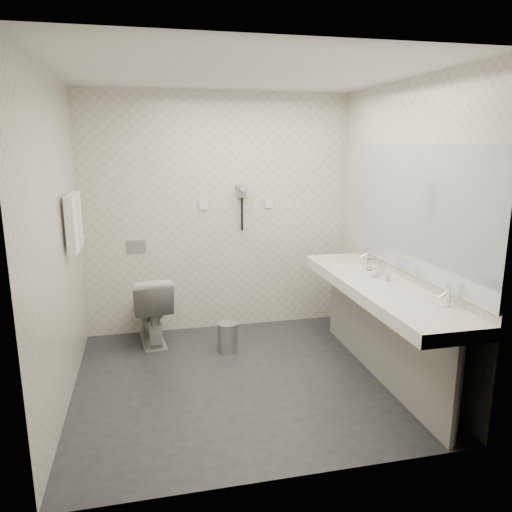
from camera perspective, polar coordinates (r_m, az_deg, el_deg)
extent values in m
plane|color=#242428|center=(4.32, -1.54, -14.24)|extent=(2.80, 2.80, 0.00)
plane|color=silver|center=(3.88, -1.78, 20.72)|extent=(2.80, 2.80, 0.00)
plane|color=beige|center=(5.18, -4.47, 4.88)|extent=(2.80, 0.00, 2.80)
plane|color=beige|center=(2.68, 3.76, -2.82)|extent=(2.80, 0.00, 2.80)
plane|color=beige|center=(3.90, -22.30, 1.24)|extent=(0.00, 2.60, 2.60)
plane|color=beige|center=(4.40, 16.56, 2.93)|extent=(0.00, 2.60, 2.60)
cube|color=silver|center=(4.20, 14.21, -3.71)|extent=(0.55, 2.20, 0.10)
cube|color=gray|center=(4.35, 14.19, -9.05)|extent=(0.03, 2.15, 0.75)
cylinder|color=silver|center=(3.56, 22.42, -14.83)|extent=(0.06, 0.06, 0.75)
cylinder|color=silver|center=(5.25, 9.37, -4.96)|extent=(0.06, 0.06, 0.75)
cube|color=#B2BCC6|center=(4.19, 17.89, 5.13)|extent=(0.02, 2.20, 1.05)
ellipsoid|color=white|center=(3.65, 18.84, -5.98)|extent=(0.40, 0.31, 0.05)
ellipsoid|color=white|center=(4.76, 10.71, -1.14)|extent=(0.40, 0.31, 0.05)
cylinder|color=silver|center=(3.73, 21.51, -4.36)|extent=(0.04, 0.04, 0.15)
cylinder|color=silver|center=(4.82, 12.89, 0.03)|extent=(0.04, 0.04, 0.15)
imported|color=white|center=(4.25, 15.06, -2.16)|extent=(0.05, 0.05, 0.10)
imported|color=white|center=(4.35, 13.72, -1.85)|extent=(0.09, 0.09, 0.08)
cylinder|color=silver|center=(4.43, 14.48, -1.41)|extent=(0.08, 0.08, 0.11)
cylinder|color=silver|center=(4.57, 13.11, -0.99)|extent=(0.07, 0.07, 0.10)
imported|color=white|center=(5.06, -12.18, -6.05)|extent=(0.46, 0.73, 0.70)
cube|color=#B2B5BA|center=(5.16, -13.76, 1.14)|extent=(0.18, 0.02, 0.12)
cylinder|color=#B2B5BA|center=(4.81, -3.33, -9.53)|extent=(0.22, 0.22, 0.27)
cylinder|color=#B2B5BA|center=(4.76, -3.35, -7.93)|extent=(0.19, 0.19, 0.02)
cylinder|color=silver|center=(4.38, -20.87, 6.55)|extent=(0.02, 0.62, 0.02)
cube|color=white|center=(4.27, -20.74, 3.43)|extent=(0.07, 0.24, 0.48)
cube|color=white|center=(4.55, -20.29, 4.00)|extent=(0.07, 0.24, 0.48)
cube|color=#96959B|center=(5.16, -1.70, 7.68)|extent=(0.10, 0.04, 0.14)
cylinder|color=#96959B|center=(5.09, -1.54, 7.95)|extent=(0.08, 0.14, 0.08)
cylinder|color=black|center=(5.17, -1.64, 4.91)|extent=(0.02, 0.02, 0.35)
cube|color=white|center=(5.13, -6.13, 5.90)|extent=(0.09, 0.02, 0.09)
cube|color=white|center=(5.26, 1.50, 6.14)|extent=(0.09, 0.02, 0.09)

